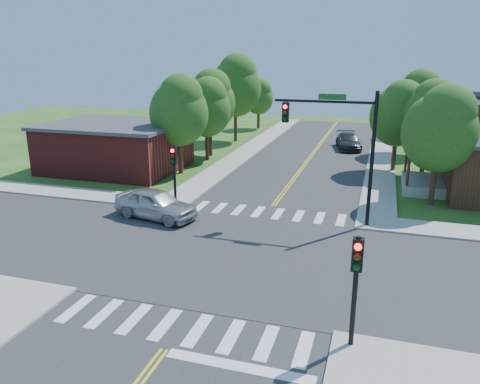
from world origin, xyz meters
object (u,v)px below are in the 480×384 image
(signal_mast_ne, at_px, (340,136))
(signal_pole_se, at_px, (356,272))
(signal_pole_nw, at_px, (174,165))
(car_silver, at_px, (156,204))
(car_dgrey, at_px, (348,142))

(signal_mast_ne, bearing_deg, signal_pole_se, -81.44)
(signal_pole_se, bearing_deg, signal_mast_ne, 98.56)
(signal_pole_nw, relative_size, car_silver, 0.73)
(signal_pole_nw, distance_m, car_silver, 2.77)
(signal_pole_se, xyz_separation_m, car_silver, (-11.44, 9.12, -1.82))
(car_dgrey, bearing_deg, car_silver, -122.69)
(signal_pole_nw, bearing_deg, car_dgrey, 68.20)
(car_silver, relative_size, car_dgrey, 0.98)
(car_silver, bearing_deg, car_dgrey, -8.05)
(signal_pole_nw, height_order, car_dgrey, signal_pole_nw)
(signal_mast_ne, xyz_separation_m, car_silver, (-9.75, -2.09, -4.01))
(car_silver, xyz_separation_m, car_dgrey, (8.75, 23.35, -0.11))
(car_dgrey, bearing_deg, signal_mast_ne, -99.45)
(signal_mast_ne, distance_m, signal_pole_nw, 9.76)
(signal_pole_nw, bearing_deg, car_silver, -96.62)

